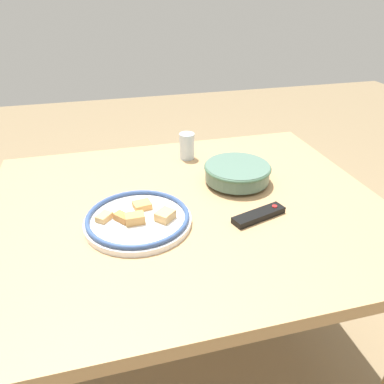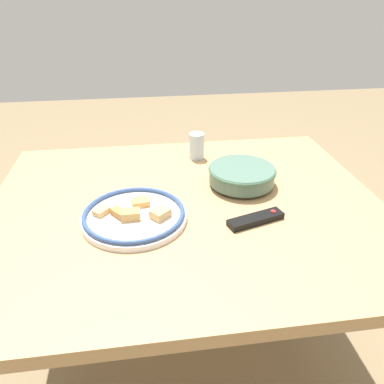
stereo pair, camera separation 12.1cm
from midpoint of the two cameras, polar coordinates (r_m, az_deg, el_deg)
name	(u,v)px [view 2 (the right image)]	position (r m, az deg, el deg)	size (l,w,h in m)	color
ground_plane	(188,353)	(1.72, 1.60, -23.43)	(8.00, 8.00, 0.00)	#7F6B4C
dining_table	(187,224)	(1.26, 2.02, -5.01)	(1.28, 1.04, 0.74)	tan
noodle_bowl	(242,175)	(1.33, 10.21, 2.56)	(0.24, 0.24, 0.07)	#4C6B5B
food_plate	(134,215)	(1.13, -5.78, -3.65)	(0.32, 0.32, 0.05)	white
tv_remote	(256,219)	(1.15, 12.70, -4.16)	(0.18, 0.09, 0.02)	black
drinking_glass	(197,146)	(1.51, 3.03, 6.95)	(0.06, 0.06, 0.11)	silver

